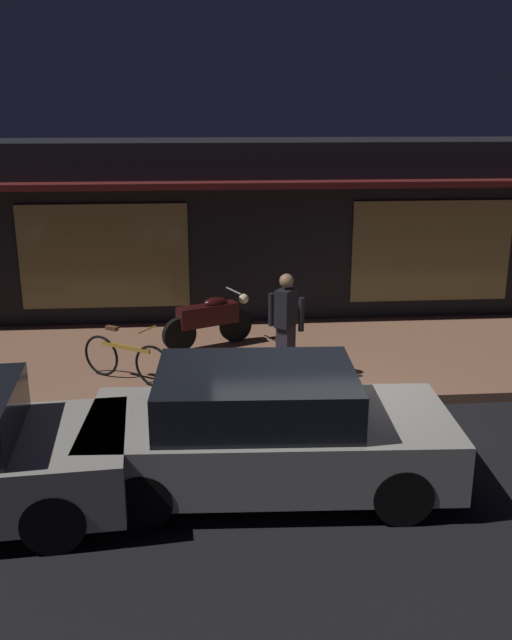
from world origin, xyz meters
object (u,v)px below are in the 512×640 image
bicycle_parked (126,359)px  parked_car_far (265,430)px  motorcycle (210,319)px  person_bystander (286,324)px

bicycle_parked → parked_car_far: bearing=-58.6°
motorcycle → parked_car_far: parked_car_far is taller
motorcycle → person_bystander: person_bystander is taller
person_bystander → parked_car_far: size_ratio=0.40×
motorcycle → bicycle_parked: 2.04m
motorcycle → person_bystander: (1.15, -1.62, 0.38)m
motorcycle → parked_car_far: size_ratio=0.38×
motorcycle → parked_car_far: (0.55, -4.60, 0.06)m
motorcycle → bicycle_parked: motorcycle is taller
motorcycle → bicycle_parked: bearing=-130.0°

